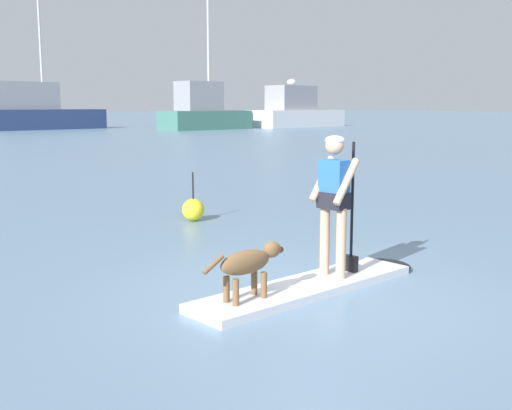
% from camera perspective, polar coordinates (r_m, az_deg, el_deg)
% --- Properties ---
extents(ground_plane, '(400.00, 400.00, 0.00)m').
position_cam_1_polar(ground_plane, '(7.46, 4.56, -7.83)').
color(ground_plane, slate).
extents(paddleboard, '(3.45, 1.05, 0.10)m').
position_cam_1_polar(paddleboard, '(7.60, 5.75, -7.12)').
color(paddleboard, silver).
rests_on(paddleboard, ground_plane).
extents(person_paddler, '(0.63, 0.51, 1.71)m').
position_cam_1_polar(person_paddler, '(7.57, 7.14, 0.85)').
color(person_paddler, tan).
rests_on(person_paddler, paddleboard).
extents(dog, '(1.13, 0.29, 0.58)m').
position_cam_1_polar(dog, '(6.72, -0.66, -5.30)').
color(dog, brown).
rests_on(dog, paddleboard).
extents(moored_boat_far_starboard, '(12.54, 4.06, 11.68)m').
position_cam_1_polar(moored_boat_far_starboard, '(59.94, -19.53, 7.97)').
color(moored_boat_far_starboard, navy).
rests_on(moored_boat_far_starboard, ground_plane).
extents(moored_boat_port, '(8.62, 4.15, 12.48)m').
position_cam_1_polar(moored_boat_port, '(57.23, -4.82, 8.45)').
color(moored_boat_port, '#3F7266').
rests_on(moored_boat_port, ground_plane).
extents(moored_boat_outer, '(11.36, 5.17, 4.73)m').
position_cam_1_polar(moored_boat_outer, '(64.04, 3.61, 8.45)').
color(moored_boat_outer, white).
rests_on(moored_boat_outer, ground_plane).
extents(marker_buoy, '(0.42, 0.42, 0.92)m').
position_cam_1_polar(marker_buoy, '(11.90, -5.71, -0.42)').
color(marker_buoy, yellow).
rests_on(marker_buoy, ground_plane).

